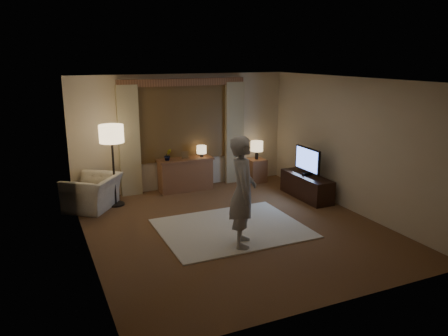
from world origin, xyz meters
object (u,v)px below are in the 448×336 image
armchair (93,192)px  side_table (256,170)px  sideboard (185,175)px  person (243,192)px  tv_stand (306,186)px

armchair → side_table: size_ratio=1.83×
sideboard → armchair: size_ratio=1.17×
armchair → person: (1.94, -2.81, 0.58)m
side_table → person: bearing=-121.7°
person → sideboard: bearing=21.8°
armchair → tv_stand: 4.46m
armchair → side_table: bearing=131.3°
sideboard → person: bearing=-92.9°
side_table → tv_stand: bearing=-75.6°
side_table → tv_stand: size_ratio=0.40×
tv_stand → person: bearing=-145.2°
armchair → side_table: armchair is taller
armchair → person: size_ratio=0.57×
sideboard → tv_stand: 2.71m
tv_stand → person: size_ratio=0.78×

